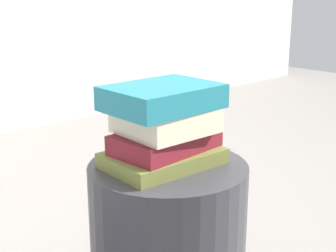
{
  "coord_description": "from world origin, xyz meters",
  "views": [
    {
      "loc": [
        -0.8,
        -0.87,
        0.87
      ],
      "look_at": [
        0.0,
        0.0,
        0.54
      ],
      "focal_mm": 51.93,
      "sensor_mm": 36.0,
      "label": 1
    }
  ],
  "objects_px": {
    "book_olive": "(163,158)",
    "side_table": "(168,239)",
    "book_cream": "(165,120)",
    "book_maroon": "(167,141)",
    "book_teal": "(162,97)"
  },
  "relations": [
    {
      "from": "book_olive",
      "to": "book_teal",
      "type": "distance_m",
      "value": 0.16
    },
    {
      "from": "book_olive",
      "to": "side_table",
      "type": "bearing_deg",
      "value": -40.12
    },
    {
      "from": "book_cream",
      "to": "book_olive",
      "type": "bearing_deg",
      "value": -179.14
    },
    {
      "from": "book_cream",
      "to": "book_teal",
      "type": "bearing_deg",
      "value": 161.78
    },
    {
      "from": "book_maroon",
      "to": "book_teal",
      "type": "bearing_deg",
      "value": 172.95
    },
    {
      "from": "book_olive",
      "to": "book_teal",
      "type": "bearing_deg",
      "value": 117.07
    },
    {
      "from": "book_maroon",
      "to": "book_teal",
      "type": "height_order",
      "value": "book_teal"
    },
    {
      "from": "book_olive",
      "to": "book_teal",
      "type": "relative_size",
      "value": 1.07
    },
    {
      "from": "side_table",
      "to": "book_maroon",
      "type": "bearing_deg",
      "value": 62.79
    },
    {
      "from": "side_table",
      "to": "book_teal",
      "type": "distance_m",
      "value": 0.4
    },
    {
      "from": "book_teal",
      "to": "side_table",
      "type": "bearing_deg",
      "value": -45.65
    },
    {
      "from": "book_cream",
      "to": "side_table",
      "type": "bearing_deg",
      "value": -59.91
    },
    {
      "from": "book_olive",
      "to": "book_maroon",
      "type": "xyz_separation_m",
      "value": [
        0.01,
        0.0,
        0.04
      ]
    },
    {
      "from": "book_maroon",
      "to": "book_cream",
      "type": "xyz_separation_m",
      "value": [
        -0.01,
        -0.0,
        0.06
      ]
    },
    {
      "from": "book_olive",
      "to": "book_cream",
      "type": "bearing_deg",
      "value": 1.96
    }
  ]
}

